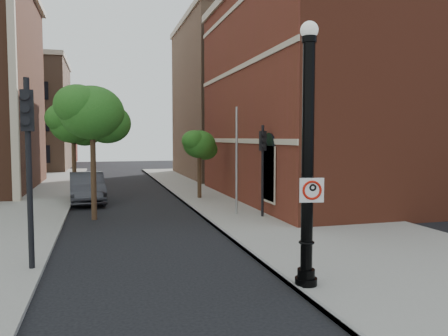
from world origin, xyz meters
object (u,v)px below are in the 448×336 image
object	(u,v)px
lamppost	(307,168)
traffic_signal_right	(263,156)
no_parking_sign	(312,190)
parked_car	(87,188)
traffic_signal_left	(28,142)

from	to	relation	value
lamppost	traffic_signal_right	world-z (taller)	lamppost
no_parking_sign	parked_car	size ratio (longest dim) A/B	0.11
lamppost	traffic_signal_right	bearing A→B (deg)	75.77
traffic_signal_left	traffic_signal_right	distance (m)	10.53
traffic_signal_left	no_parking_sign	bearing A→B (deg)	-32.77
parked_car	traffic_signal_left	xyz separation A→B (m)	(-1.08, -12.97, 2.69)
lamppost	traffic_signal_left	xyz separation A→B (m)	(-6.60, 3.25, 0.60)
no_parking_sign	traffic_signal_left	world-z (taller)	traffic_signal_left
lamppost	traffic_signal_left	size ratio (longest dim) A/B	1.21
lamppost	no_parking_sign	distance (m)	0.53
lamppost	no_parking_sign	size ratio (longest dim) A/B	10.99
traffic_signal_left	parked_car	bearing A→B (deg)	79.71
no_parking_sign	traffic_signal_right	distance (m)	9.34
parked_car	traffic_signal_left	size ratio (longest dim) A/B	0.99
traffic_signal_right	parked_car	bearing A→B (deg)	131.12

